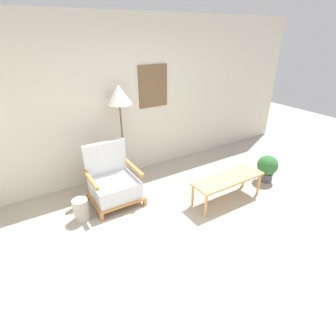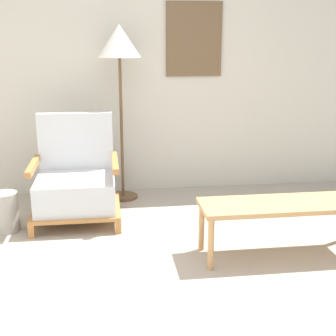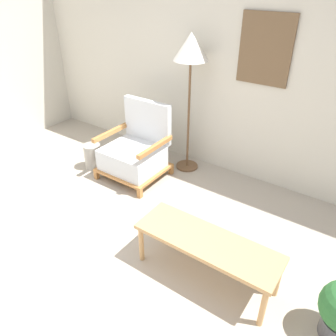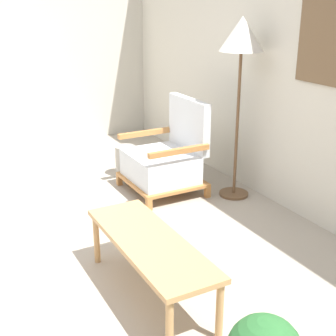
{
  "view_description": "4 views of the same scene",
  "coord_description": "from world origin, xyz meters",
  "px_view_note": "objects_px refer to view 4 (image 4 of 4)",
  "views": [
    {
      "loc": [
        -1.68,
        -1.86,
        2.43
      ],
      "look_at": [
        0.22,
        1.15,
        0.55
      ],
      "focal_mm": 28.0,
      "sensor_mm": 36.0,
      "label": 1
    },
    {
      "loc": [
        -0.26,
        -2.44,
        1.55
      ],
      "look_at": [
        0.22,
        1.15,
        0.55
      ],
      "focal_mm": 50.0,
      "sensor_mm": 36.0,
      "label": 2
    },
    {
      "loc": [
        1.84,
        -1.15,
        2.25
      ],
      "look_at": [
        0.22,
        1.15,
        0.55
      ],
      "focal_mm": 35.0,
      "sensor_mm": 36.0,
      "label": 3
    },
    {
      "loc": [
        3.32,
        -0.51,
        1.84
      ],
      "look_at": [
        0.22,
        1.15,
        0.55
      ],
      "focal_mm": 50.0,
      "sensor_mm": 36.0,
      "label": 4
    }
  ],
  "objects_px": {
    "armchair": "(166,159)",
    "floor_lamp": "(242,43)",
    "vase": "(126,161)",
    "coffee_table": "(150,246)"
  },
  "relations": [
    {
      "from": "armchair",
      "to": "floor_lamp",
      "type": "xyz_separation_m",
      "value": [
        0.43,
        0.53,
        1.13
      ]
    },
    {
      "from": "armchair",
      "to": "vase",
      "type": "xyz_separation_m",
      "value": [
        -0.58,
        -0.19,
        -0.16
      ]
    },
    {
      "from": "armchair",
      "to": "vase",
      "type": "height_order",
      "value": "armchair"
    },
    {
      "from": "floor_lamp",
      "to": "armchair",
      "type": "bearing_deg",
      "value": -128.58
    },
    {
      "from": "vase",
      "to": "coffee_table",
      "type": "bearing_deg",
      "value": -19.31
    },
    {
      "from": "floor_lamp",
      "to": "vase",
      "type": "bearing_deg",
      "value": -144.23
    },
    {
      "from": "floor_lamp",
      "to": "coffee_table",
      "type": "relative_size",
      "value": 1.41
    },
    {
      "from": "floor_lamp",
      "to": "vase",
      "type": "relative_size",
      "value": 5.07
    },
    {
      "from": "coffee_table",
      "to": "vase",
      "type": "height_order",
      "value": "coffee_table"
    },
    {
      "from": "armchair",
      "to": "coffee_table",
      "type": "relative_size",
      "value": 0.77
    }
  ]
}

